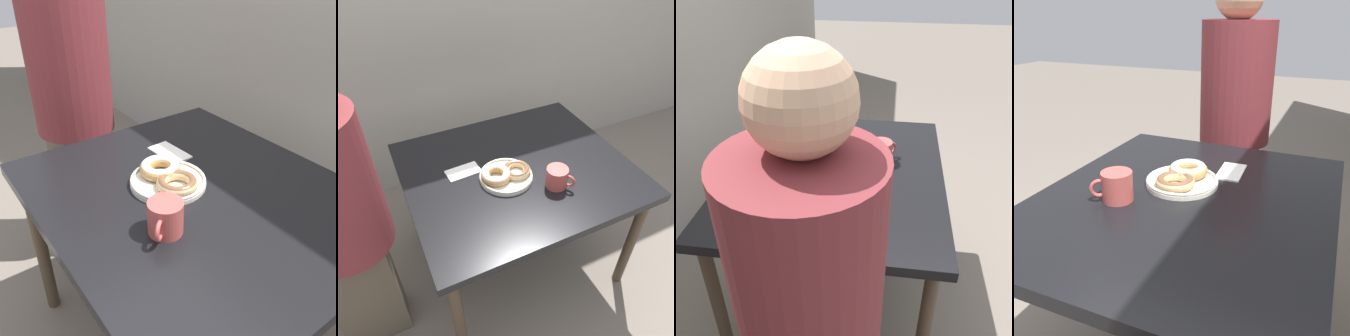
{
  "view_description": "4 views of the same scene",
  "coord_description": "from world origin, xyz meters",
  "views": [
    {
      "loc": [
        0.73,
        -0.46,
        1.37
      ],
      "look_at": [
        -0.08,
        0.13,
        0.77
      ],
      "focal_mm": 40.0,
      "sensor_mm": 36.0,
      "label": 1
    },
    {
      "loc": [
        -0.56,
        -0.88,
        1.7
      ],
      "look_at": [
        -0.08,
        0.13,
        0.77
      ],
      "focal_mm": 35.0,
      "sensor_mm": 36.0,
      "label": 2
    },
    {
      "loc": [
        -1.33,
        -0.05,
        1.55
      ],
      "look_at": [
        -0.08,
        0.13,
        0.77
      ],
      "focal_mm": 40.0,
      "sensor_mm": 36.0,
      "label": 3
    },
    {
      "loc": [
        0.97,
        0.58,
        1.25
      ],
      "look_at": [
        -0.08,
        0.13,
        0.77
      ],
      "focal_mm": 40.0,
      "sensor_mm": 36.0,
      "label": 4
    }
  ],
  "objects": [
    {
      "name": "donut_plate",
      "position": [
        -0.08,
        0.13,
        0.73
      ],
      "size": [
        0.25,
        0.24,
        0.06
      ],
      "color": "silver",
      "rests_on": "dining_table"
    },
    {
      "name": "person_figure",
      "position": [
        -0.77,
        0.11,
        0.76
      ],
      "size": [
        0.34,
        0.34,
        1.41
      ],
      "color": "brown",
      "rests_on": "ground_plane"
    },
    {
      "name": "napkin",
      "position": [
        -0.24,
        0.25,
        0.71
      ],
      "size": [
        0.16,
        0.09,
        0.01
      ],
      "color": "white",
      "rests_on": "dining_table"
    },
    {
      "name": "coffee_mug",
      "position": [
        0.1,
        -0.01,
        0.75
      ],
      "size": [
        0.11,
        0.12,
        0.09
      ],
      "color": "#B74C47",
      "rests_on": "dining_table"
    },
    {
      "name": "dining_table",
      "position": [
        0.0,
        0.17,
        0.63
      ],
      "size": [
        1.04,
        0.9,
        0.71
      ],
      "color": "black",
      "rests_on": "ground_plane"
    },
    {
      "name": "ground_plane",
      "position": [
        0.0,
        0.0,
        0.0
      ],
      "size": [
        14.0,
        14.0,
        0.0
      ],
      "primitive_type": "plane",
      "color": "#70665B"
    }
  ]
}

